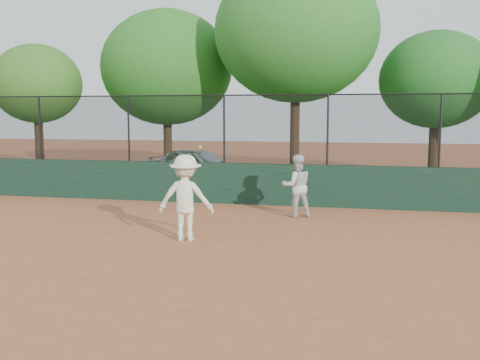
% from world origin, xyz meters
% --- Properties ---
extents(ground, '(80.00, 80.00, 0.00)m').
position_xyz_m(ground, '(0.00, 0.00, 0.00)').
color(ground, '#AF5E38').
rests_on(ground, ground).
extents(back_wall, '(26.00, 0.20, 1.20)m').
position_xyz_m(back_wall, '(0.00, 6.00, 0.60)').
color(back_wall, '#173423').
rests_on(back_wall, ground).
extents(grass_strip, '(36.00, 12.00, 0.01)m').
position_xyz_m(grass_strip, '(0.00, 12.00, 0.00)').
color(grass_strip, '#2A581B').
rests_on(grass_strip, ground).
extents(parked_car, '(4.38, 2.95, 1.39)m').
position_xyz_m(parked_car, '(-2.43, 9.77, 0.69)').
color(parked_car, '#B5BBBF').
rests_on(parked_car, ground).
extents(player_second, '(0.95, 0.85, 1.61)m').
position_xyz_m(player_second, '(1.82, 4.41, 0.80)').
color(player_second, silver).
rests_on(player_second, ground).
extents(player_main, '(1.22, 0.76, 2.02)m').
position_xyz_m(player_main, '(-0.18, 1.33, 0.91)').
color(player_main, '#ECECC8').
rests_on(player_main, ground).
extents(fence_assembly, '(26.00, 0.06, 2.00)m').
position_xyz_m(fence_assembly, '(-0.03, 6.00, 2.24)').
color(fence_assembly, black).
rests_on(fence_assembly, back_wall).
extents(tree_0, '(3.70, 3.36, 5.44)m').
position_xyz_m(tree_0, '(-9.49, 10.56, 3.82)').
color(tree_0, '#402817').
rests_on(tree_0, ground).
extents(tree_1, '(5.48, 4.98, 6.89)m').
position_xyz_m(tree_1, '(-4.46, 12.09, 4.51)').
color(tree_1, '#422D16').
rests_on(tree_1, ground).
extents(tree_2, '(6.00, 5.45, 8.21)m').
position_xyz_m(tree_2, '(1.05, 10.71, 5.61)').
color(tree_2, '#442B18').
rests_on(tree_2, ground).
extents(tree_3, '(4.16, 3.78, 5.69)m').
position_xyz_m(tree_3, '(6.13, 11.90, 3.87)').
color(tree_3, '#3F2815').
rests_on(tree_3, ground).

